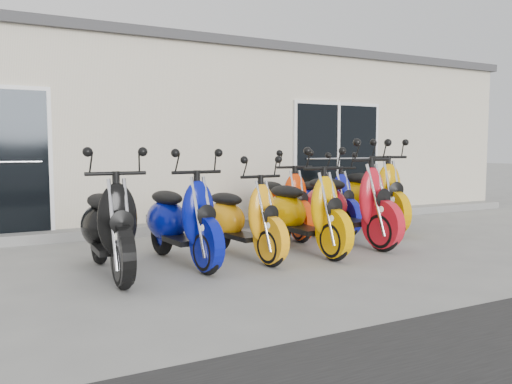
% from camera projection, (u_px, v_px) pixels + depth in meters
% --- Properties ---
extents(ground, '(80.00, 80.00, 0.00)m').
position_uv_depth(ground, '(275.00, 249.00, 6.93)').
color(ground, gray).
rests_on(ground, ground).
extents(building, '(14.00, 6.00, 3.20)m').
position_uv_depth(building, '(166.00, 140.00, 11.42)').
color(building, beige).
rests_on(building, ground).
extents(roof_cap, '(14.20, 6.20, 0.16)m').
position_uv_depth(roof_cap, '(165.00, 65.00, 11.27)').
color(roof_cap, '#3F3F42').
rests_on(roof_cap, building).
extents(front_step, '(14.00, 0.40, 0.15)m').
position_uv_depth(front_step, '(220.00, 224.00, 8.72)').
color(front_step, gray).
rests_on(front_step, ground).
extents(door_left, '(1.07, 0.08, 2.22)m').
position_uv_depth(door_left, '(14.00, 158.00, 7.32)').
color(door_left, black).
rests_on(door_left, front_step).
extents(door_right, '(2.02, 0.08, 2.22)m').
position_uv_depth(door_right, '(337.00, 155.00, 9.92)').
color(door_right, black).
rests_on(door_right, front_step).
extents(scooter_front_black, '(0.73, 1.92, 1.41)m').
position_uv_depth(scooter_front_black, '(108.00, 211.00, 5.44)').
color(scooter_front_black, black).
rests_on(scooter_front_black, ground).
extents(scooter_front_blue, '(0.92, 1.96, 1.40)m').
position_uv_depth(scooter_front_blue, '(181.00, 207.00, 5.97)').
color(scooter_front_blue, '#060F88').
rests_on(scooter_front_blue, ground).
extents(scooter_front_orange_a, '(0.90, 1.85, 1.31)m').
position_uv_depth(scooter_front_orange_a, '(242.00, 207.00, 6.31)').
color(scooter_front_orange_a, '#FFA310').
rests_on(scooter_front_orange_a, ground).
extents(scooter_front_orange_b, '(0.80, 1.95, 1.42)m').
position_uv_depth(scooter_front_orange_b, '(304.00, 200.00, 6.68)').
color(scooter_front_orange_b, '#EDA300').
rests_on(scooter_front_orange_b, ground).
extents(scooter_front_red, '(0.96, 2.14, 1.53)m').
position_uv_depth(scooter_front_red, '(347.00, 192.00, 7.27)').
color(scooter_front_red, red).
rests_on(scooter_front_red, ground).
extents(scooter_back_red, '(0.78, 1.90, 1.38)m').
position_uv_depth(scooter_back_red, '(282.00, 193.00, 7.91)').
color(scooter_back_red, red).
rests_on(scooter_back_red, ground).
extents(scooter_back_blue, '(0.66, 1.82, 1.34)m').
position_uv_depth(scooter_back_blue, '(326.00, 192.00, 8.31)').
color(scooter_back_blue, '#0F1493').
rests_on(scooter_back_blue, ground).
extents(scooter_back_yellow, '(1.08, 2.20, 1.55)m').
position_uv_depth(scooter_back_yellow, '(372.00, 185.00, 8.57)').
color(scooter_back_yellow, '#DE9700').
rests_on(scooter_back_yellow, ground).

